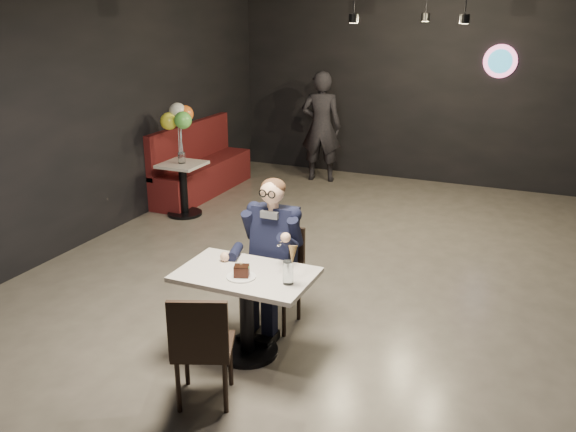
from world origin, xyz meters
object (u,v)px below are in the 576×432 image
at_px(seated_man, 274,252).
at_px(passerby, 321,127).
at_px(booth_bench, 202,159).
at_px(balloon_vase, 182,158).
at_px(sundae_glass, 288,273).
at_px(main_table, 247,314).
at_px(chair_far, 274,279).
at_px(side_table, 184,191).
at_px(chair_near, 204,344).

distance_m(seated_man, passerby, 5.00).
bearing_deg(passerby, booth_bench, 35.68).
xyz_separation_m(booth_bench, balloon_vase, (0.30, -1.00, 0.28)).
height_order(seated_man, sundae_glass, seated_man).
height_order(sundae_glass, balloon_vase, sundae_glass).
distance_m(main_table, chair_far, 0.56).
height_order(chair_far, passerby, passerby).
distance_m(sundae_glass, side_table, 4.13).
height_order(main_table, seated_man, seated_man).
bearing_deg(seated_man, sundae_glass, -56.48).
xyz_separation_m(chair_near, side_table, (-2.48, 3.56, -0.11)).
distance_m(balloon_vase, passerby, 2.71).
bearing_deg(main_table, passerby, 104.34).
bearing_deg(sundae_glass, main_table, 172.47).
height_order(seated_man, passerby, passerby).
bearing_deg(main_table, seated_man, 90.00).
relative_size(booth_bench, passerby, 1.21).
bearing_deg(booth_bench, chair_far, -50.15).
relative_size(side_table, passerby, 0.38).
xyz_separation_m(main_table, passerby, (-1.37, 5.35, 0.53)).
relative_size(seated_man, balloon_vase, 9.44).
distance_m(chair_far, seated_man, 0.26).
bearing_deg(balloon_vase, passerby, 65.90).
bearing_deg(booth_bench, side_table, -73.30).
bearing_deg(main_table, booth_bench, 125.61).
distance_m(chair_far, balloon_vase, 3.42).
bearing_deg(main_table, sundae_glass, -7.53).
bearing_deg(passerby, chair_far, 95.23).
xyz_separation_m(main_table, booth_bench, (-2.78, 3.88, 0.17)).
bearing_deg(balloon_vase, chair_near, -55.15).
xyz_separation_m(chair_far, sundae_glass, (0.40, -0.60, 0.38)).
relative_size(seated_man, booth_bench, 0.66).
height_order(booth_bench, side_table, booth_bench).
height_order(chair_far, sundae_glass, sundae_glass).
bearing_deg(chair_near, chair_far, 67.45).
height_order(sundae_glass, booth_bench, booth_bench).
xyz_separation_m(booth_bench, side_table, (0.30, -1.00, -0.20)).
bearing_deg(chair_far, chair_near, -90.00).
height_order(chair_far, booth_bench, booth_bench).
bearing_deg(main_table, chair_near, -90.00).
bearing_deg(main_table, side_table, 130.73).
bearing_deg(seated_man, chair_near, -90.00).
xyz_separation_m(sundae_glass, side_table, (-2.88, 2.93, -0.49)).
xyz_separation_m(chair_far, seated_man, (0.00, 0.00, 0.26)).
relative_size(sundae_glass, balloon_vase, 1.23).
bearing_deg(balloon_vase, seated_man, -43.20).
distance_m(booth_bench, side_table, 1.06).
relative_size(chair_near, seated_man, 0.64).
relative_size(balloon_vase, passerby, 0.08).
bearing_deg(side_table, sundae_glass, -45.52).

